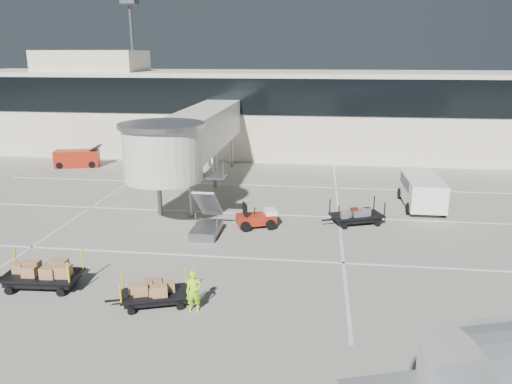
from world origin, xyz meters
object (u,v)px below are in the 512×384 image
box_cart_near (152,293)px  box_cart_far (40,274)px  suitcase_cart (357,216)px  belt_loader (77,159)px  ground_worker (194,291)px  minivan (421,188)px  baggage_tug (257,218)px

box_cart_near → box_cart_far: bearing=150.7°
suitcase_cart → box_cart_near: size_ratio=1.11×
belt_loader → ground_worker: bearing=-70.4°
suitcase_cart → belt_loader: (-23.61, 12.58, 0.22)m
suitcase_cart → box_cart_far: bearing=-165.2°
box_cart_near → ground_worker: (1.78, -0.23, 0.32)m
ground_worker → minivan: minivan is taller
box_cart_near → box_cart_far: box_cart_far is taller
ground_worker → belt_loader: bearing=112.1°
baggage_tug → ground_worker: size_ratio=1.46×
baggage_tug → belt_loader: size_ratio=0.58×
suitcase_cart → ground_worker: bearing=-142.7°
ground_worker → suitcase_cart: bearing=45.5°
box_cart_near → box_cart_far: (-5.27, 0.95, 0.08)m
suitcase_cart → box_cart_near: 14.11m
ground_worker → minivan: 19.17m
baggage_tug → minivan: bearing=8.3°
baggage_tug → suitcase_cart: (5.79, 1.30, -0.03)m
ground_worker → belt_loader: size_ratio=0.40×
box_cart_near → ground_worker: size_ratio=1.97×
minivan → baggage_tug: bearing=-151.7°
ground_worker → belt_loader: belt_loader is taller
baggage_tug → ground_worker: (-1.20, -9.98, 0.31)m
baggage_tug → box_cart_far: bearing=-153.3°
ground_worker → minivan: (11.33, 15.46, 0.37)m
baggage_tug → minivan: (10.13, 5.48, 0.68)m
suitcase_cart → box_cart_near: bearing=-149.3°
baggage_tug → box_cart_near: 10.19m
box_cart_near → minivan: minivan is taller
baggage_tug → suitcase_cart: baggage_tug is taller
baggage_tug → ground_worker: ground_worker is taller
suitcase_cart → minivan: minivan is taller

